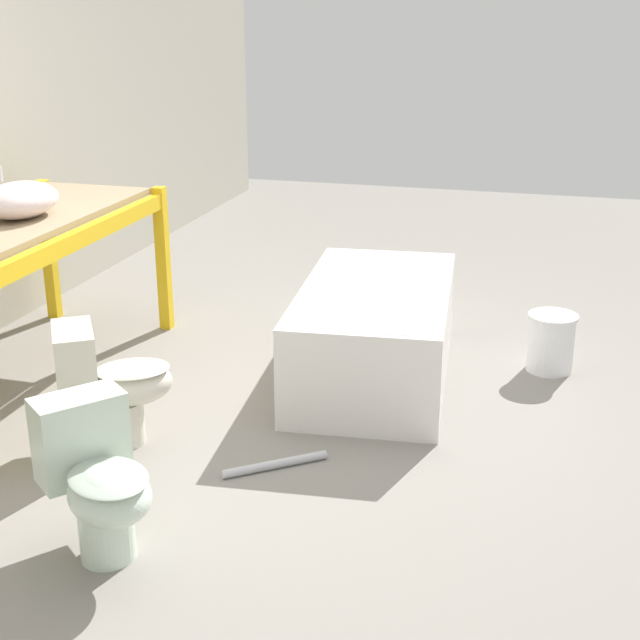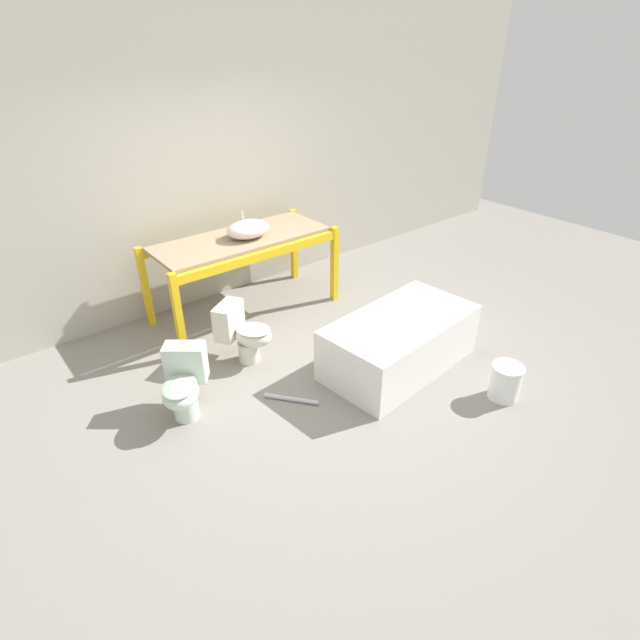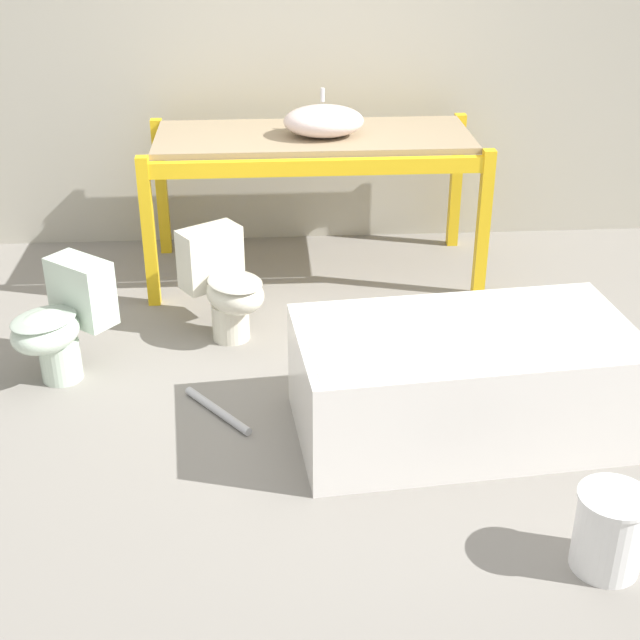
# 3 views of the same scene
# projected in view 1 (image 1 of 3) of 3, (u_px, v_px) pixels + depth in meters

# --- Properties ---
(ground_plane) EXTENTS (12.00, 12.00, 0.00)m
(ground_plane) POSITION_uv_depth(u_px,v_px,m) (277.00, 422.00, 4.41)
(ground_plane) COLOR gray
(shelving_rack) EXTENTS (2.03, 0.87, 0.91)m
(shelving_rack) POSITION_uv_depth(u_px,v_px,m) (8.00, 242.00, 4.63)
(shelving_rack) COLOR yellow
(shelving_rack) RESTS_ON ground_plane
(sink_basin) EXTENTS (0.48, 0.36, 0.26)m
(sink_basin) POSITION_uv_depth(u_px,v_px,m) (19.00, 200.00, 4.59)
(sink_basin) COLOR silver
(sink_basin) RESTS_ON shelving_rack
(bathtub_main) EXTENTS (1.57, 0.92, 0.52)m
(bathtub_main) POSITION_uv_depth(u_px,v_px,m) (375.00, 326.00, 4.84)
(bathtub_main) COLOR white
(bathtub_main) RESTS_ON ground_plane
(toilet_near) EXTENTS (0.54, 0.60, 0.59)m
(toilet_near) POSITION_uv_depth(u_px,v_px,m) (110.00, 382.00, 4.09)
(toilet_near) COLOR silver
(toilet_near) RESTS_ON ground_plane
(toilet_far) EXTENTS (0.57, 0.60, 0.59)m
(toilet_far) POSITION_uv_depth(u_px,v_px,m) (98.00, 478.00, 3.27)
(toilet_far) COLOR silver
(toilet_far) RESTS_ON ground_plane
(bucket_white) EXTENTS (0.27, 0.27, 0.33)m
(bucket_white) POSITION_uv_depth(u_px,v_px,m) (551.00, 341.00, 4.97)
(bucket_white) COLOR white
(bucket_white) RESTS_ON ground_plane
(loose_pipe) EXTENTS (0.33, 0.41, 0.04)m
(loose_pipe) POSITION_uv_depth(u_px,v_px,m) (275.00, 464.00, 3.96)
(loose_pipe) COLOR #B7B7BC
(loose_pipe) RESTS_ON ground_plane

